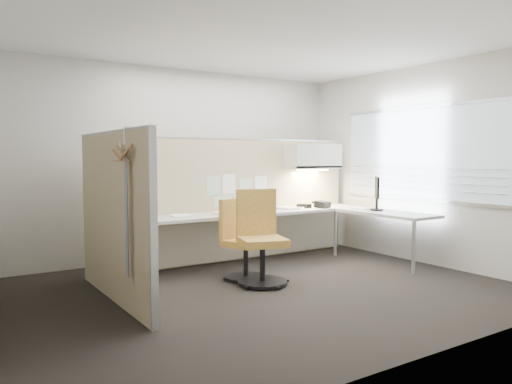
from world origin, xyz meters
TOP-DOWN VIEW (x-y plane):
  - floor at (0.00, 0.00)m, footprint 5.50×4.50m
  - ceiling at (0.00, 0.00)m, footprint 5.50×4.50m
  - wall_back at (0.00, 2.25)m, footprint 5.50×0.02m
  - wall_front at (0.00, -2.25)m, footprint 5.50×0.02m
  - wall_right at (2.75, 0.00)m, footprint 0.02×4.50m
  - window_pane at (2.73, 0.00)m, footprint 0.01×2.80m
  - partition_back at (0.55, 1.60)m, footprint 4.10×0.06m
  - partition_left at (-1.50, 0.50)m, footprint 0.06×2.20m
  - desk at (0.93, 1.13)m, footprint 4.00×2.07m
  - overhead_bin at (1.90, 1.39)m, footprint 0.90×0.36m
  - task_light_strip at (1.90, 1.39)m, footprint 0.60×0.06m
  - pinned_papers at (0.63, 1.57)m, footprint 1.01×0.00m
  - poster at (-1.05, 1.57)m, footprint 0.28×0.00m
  - chair_left at (0.17, 0.25)m, footprint 0.64×0.66m
  - chair_right at (0.09, 0.57)m, footprint 0.59×0.60m
  - monitor at (2.30, 0.43)m, footprint 0.33×0.36m
  - phone at (1.89, 1.15)m, footprint 0.26×0.24m
  - stapler at (1.70, 1.42)m, footprint 0.14×0.06m
  - tape_dispenser at (1.70, 1.24)m, footprint 0.10×0.06m
  - coat_hook at (-1.58, -0.09)m, footprint 0.18×0.46m
  - paper_stack_0 at (-0.91, 1.26)m, footprint 0.24×0.31m
  - paper_stack_1 at (-0.38, 1.29)m, footprint 0.30×0.35m
  - paper_stack_2 at (0.19, 1.17)m, footprint 0.24×0.31m
  - paper_stack_3 at (0.83, 1.28)m, footprint 0.26×0.32m
  - paper_stack_4 at (1.34, 1.28)m, footprint 0.25×0.32m
  - paper_stack_5 at (2.30, 0.74)m, footprint 0.29×0.34m

SIDE VIEW (x-z plane):
  - floor at x=0.00m, z-range -0.01..0.00m
  - chair_right at x=0.09m, z-range -0.03..0.94m
  - chair_left at x=0.17m, z-range -0.04..1.06m
  - desk at x=0.93m, z-range 0.24..0.97m
  - paper_stack_3 at x=0.83m, z-range 0.73..0.75m
  - paper_stack_5 at x=2.30m, z-range 0.73..0.75m
  - paper_stack_1 at x=-0.38m, z-range 0.73..0.75m
  - paper_stack_4 at x=1.34m, z-range 0.73..0.76m
  - paper_stack_0 at x=-0.91m, z-range 0.73..0.76m
  - paper_stack_2 at x=0.19m, z-range 0.73..0.77m
  - stapler at x=1.70m, z-range 0.73..0.78m
  - tape_dispenser at x=1.70m, z-range 0.73..0.79m
  - phone at x=1.89m, z-range 0.72..0.84m
  - partition_back at x=0.55m, z-range 0.00..1.75m
  - partition_left at x=-1.50m, z-range 0.00..1.75m
  - monitor at x=2.30m, z-range 0.77..1.25m
  - pinned_papers at x=0.63m, z-range 0.80..1.27m
  - task_light_strip at x=1.90m, z-range 1.29..1.31m
  - wall_back at x=0.00m, z-range 0.00..2.80m
  - wall_front at x=0.00m, z-range 0.00..2.80m
  - wall_right at x=2.75m, z-range 0.00..2.80m
  - coat_hook at x=-1.58m, z-range 0.72..2.11m
  - poster at x=-1.05m, z-range 1.24..1.59m
  - overhead_bin at x=1.90m, z-range 1.32..1.70m
  - window_pane at x=2.73m, z-range 0.90..2.20m
  - ceiling at x=0.00m, z-range 2.80..2.81m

